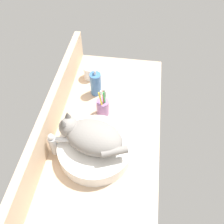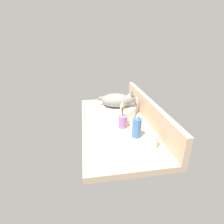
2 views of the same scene
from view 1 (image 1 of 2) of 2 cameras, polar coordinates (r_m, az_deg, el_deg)
name	(u,v)px [view 1 (image 1 of 2)]	position (r cm, az deg, el deg)	size (l,w,h in cm)	color
ground_plane	(105,129)	(127.41, -1.50, -3.90)	(111.80, 54.49, 4.00)	tan
backsplash_panel	(53,110)	(124.59, -13.24, 0.41)	(111.80, 3.60, 17.19)	#CCAD8C
sink_basin	(95,149)	(114.48, -3.83, -8.33)	(33.71, 33.71, 7.27)	white
cat	(91,136)	(106.97, -4.78, -5.48)	(22.20, 31.16, 14.00)	gray
faucet	(55,143)	(114.21, -12.80, -6.96)	(4.01, 11.86, 13.60)	silver
soap_dispenser	(96,84)	(137.01, -3.74, 6.46)	(6.04, 6.04, 16.69)	#3F72B2
toothbrush_cup	(103,107)	(127.27, -2.10, 1.25)	(6.45, 6.45, 18.71)	#996BA8
water_glass	(90,72)	(149.14, -4.98, 8.99)	(7.90, 7.90, 7.85)	white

